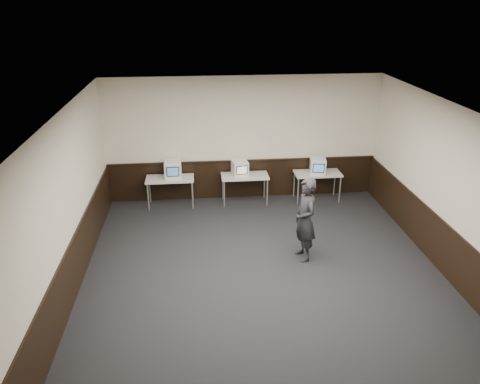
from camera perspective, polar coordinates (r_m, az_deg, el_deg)
The scene contains 17 objects.
floor at distance 9.10m, azimuth 3.07°, elevation -10.58°, with size 8.00×8.00×0.00m, color black.
ceiling at distance 7.79m, azimuth 3.57°, elevation 9.40°, with size 8.00×8.00×0.00m, color white.
back_wall at distance 12.04m, azimuth 0.40°, elevation 6.51°, with size 7.00×7.00×0.00m, color silver.
front_wall at distance 5.04m, azimuth 10.65°, elevation -20.46°, with size 7.00×7.00×0.00m, color silver.
left_wall at distance 8.54m, azimuth -20.62°, elevation -2.24°, with size 8.00×8.00×0.00m, color silver.
right_wall at distance 9.49m, azimuth 24.68°, elevation -0.38°, with size 8.00×8.00×0.00m, color silver.
wainscot_back at distance 12.38m, azimuth 0.40°, elevation 1.59°, with size 6.98×0.04×1.00m, color black.
wainscot_left at distance 9.03m, azimuth -19.52°, elevation -8.57°, with size 0.04×7.98×1.00m, color black.
wainscot_right at distance 9.93m, azimuth 23.54°, elevation -6.22°, with size 0.04×7.98×1.00m, color black.
wainscot_rail at distance 12.18m, azimuth 0.41°, elevation 3.84°, with size 6.98×0.06×0.04m, color black.
desk_left at distance 11.92m, azimuth -8.53°, elevation 1.38°, with size 1.20×0.60×0.75m.
desk_center at distance 11.96m, azimuth 0.59°, elevation 1.73°, with size 1.20×0.60×0.75m.
desk_right at distance 12.30m, azimuth 9.43°, elevation 2.02°, with size 1.20×0.60×0.75m.
emac_left at distance 11.86m, azimuth -8.17°, elevation 2.74°, with size 0.43×0.46×0.42m.
emac_center at distance 11.88m, azimuth -0.01°, elevation 2.92°, with size 0.44×0.46×0.38m.
emac_right at distance 12.17m, azimuth 9.47°, elevation 3.13°, with size 0.46×0.47×0.39m.
person at distance 9.44m, azimuth 7.95°, elevation -3.36°, with size 0.63×0.42×1.74m, color black.
Camera 1 is at (-1.22, -7.47, 5.04)m, focal length 35.00 mm.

